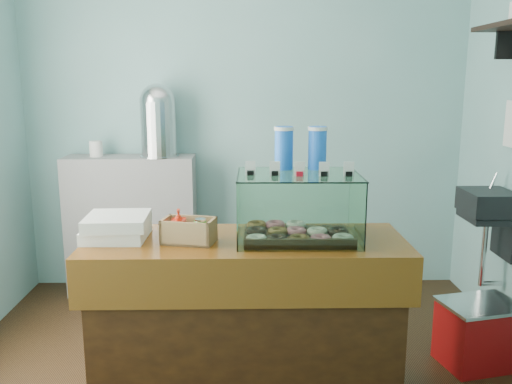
{
  "coord_description": "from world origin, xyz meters",
  "views": [
    {
      "loc": [
        -0.0,
        -2.85,
        1.68
      ],
      "look_at": [
        0.05,
        -0.15,
        1.12
      ],
      "focal_mm": 38.0,
      "sensor_mm": 36.0,
      "label": 1
    }
  ],
  "objects_px": {
    "display_case": "(297,203)",
    "coffee_urn": "(158,119)",
    "counter": "(246,322)",
    "red_cooler": "(479,333)"
  },
  "relations": [
    {
      "from": "display_case",
      "to": "coffee_urn",
      "type": "height_order",
      "value": "coffee_urn"
    },
    {
      "from": "counter",
      "to": "red_cooler",
      "type": "xyz_separation_m",
      "value": [
        1.39,
        0.36,
        -0.26
      ]
    },
    {
      "from": "display_case",
      "to": "red_cooler",
      "type": "xyz_separation_m",
      "value": [
        1.13,
        0.32,
        -0.88
      ]
    },
    {
      "from": "counter",
      "to": "coffee_urn",
      "type": "xyz_separation_m",
      "value": [
        -0.66,
        1.56,
        0.93
      ]
    },
    {
      "from": "coffee_urn",
      "to": "red_cooler",
      "type": "distance_m",
      "value": 2.66
    },
    {
      "from": "red_cooler",
      "to": "coffee_urn",
      "type": "bearing_deg",
      "value": 136.95
    },
    {
      "from": "coffee_urn",
      "to": "counter",
      "type": "bearing_deg",
      "value": -67.0
    },
    {
      "from": "counter",
      "to": "display_case",
      "type": "distance_m",
      "value": 0.67
    },
    {
      "from": "coffee_urn",
      "to": "red_cooler",
      "type": "bearing_deg",
      "value": -30.13
    },
    {
      "from": "display_case",
      "to": "red_cooler",
      "type": "relative_size",
      "value": 1.19
    }
  ]
}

